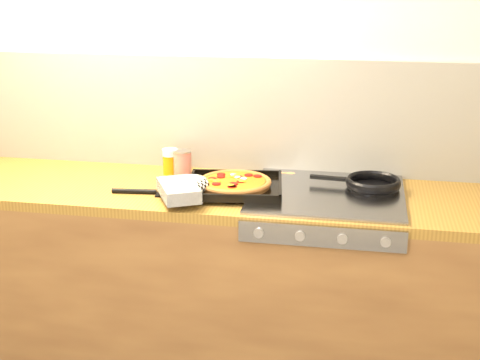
% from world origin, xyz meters
% --- Properties ---
extents(room_shell, '(3.20, 3.20, 3.20)m').
position_xyz_m(room_shell, '(0.00, 1.39, 1.15)').
color(room_shell, white).
rests_on(room_shell, ground).
extents(counter_run, '(3.20, 0.62, 0.90)m').
position_xyz_m(counter_run, '(0.00, 1.10, 0.45)').
color(counter_run, olive).
rests_on(counter_run, ground).
extents(stovetop, '(0.60, 0.56, 0.02)m').
position_xyz_m(stovetop, '(0.45, 1.10, 0.91)').
color(stovetop, gray).
rests_on(stovetop, counter_run).
extents(pizza_on_tray, '(0.51, 0.48, 0.06)m').
position_xyz_m(pizza_on_tray, '(0.03, 1.03, 0.94)').
color(pizza_on_tray, black).
rests_on(pizza_on_tray, stovetop).
extents(frying_pan, '(0.38, 0.24, 0.04)m').
position_xyz_m(frying_pan, '(0.62, 1.18, 0.94)').
color(frying_pan, black).
rests_on(frying_pan, stovetop).
extents(tomato_can, '(0.09, 0.09, 0.11)m').
position_xyz_m(tomato_can, '(-0.19, 1.25, 0.96)').
color(tomato_can, '#A30D0E').
rests_on(tomato_can, counter_run).
extents(juice_glass, '(0.08, 0.08, 0.11)m').
position_xyz_m(juice_glass, '(-0.24, 1.26, 0.96)').
color(juice_glass, orange).
rests_on(juice_glass, counter_run).
extents(wooden_spoon, '(0.30, 0.07, 0.02)m').
position_xyz_m(wooden_spoon, '(0.18, 1.31, 0.91)').
color(wooden_spoon, '#A06E44').
rests_on(wooden_spoon, counter_run).
extents(black_spatula, '(0.29, 0.10, 0.02)m').
position_xyz_m(black_spatula, '(-0.25, 0.99, 0.91)').
color(black_spatula, black).
rests_on(black_spatula, counter_run).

